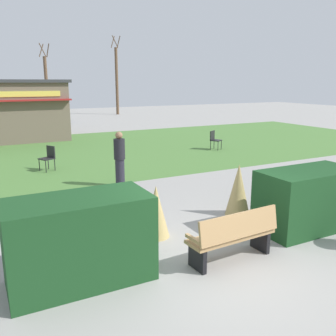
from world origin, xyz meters
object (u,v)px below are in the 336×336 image
at_px(tree_right_bg, 117,80).
at_px(cafe_chair_east, 214,139).
at_px(cafe_chair_west, 49,156).
at_px(tree_left_bg, 47,86).
at_px(person_strolling, 120,159).
at_px(park_bench, 233,236).
at_px(parked_car_center_slot, 36,115).

bearing_deg(tree_right_bg, cafe_chair_east, -97.52).
distance_m(cafe_chair_west, tree_left_bg, 20.91).
height_order(cafe_chair_west, tree_left_bg, tree_left_bg).
height_order(person_strolling, tree_left_bg, tree_left_bg).
height_order(park_bench, cafe_chair_west, park_bench).
xyz_separation_m(cafe_chair_east, parked_car_center_slot, (-5.73, 15.81, 0.12)).
bearing_deg(person_strolling, cafe_chair_east, -89.68).
distance_m(park_bench, tree_left_bg, 29.32).
height_order(park_bench, cafe_chair_east, park_bench).
bearing_deg(cafe_chair_east, person_strolling, -147.89).
bearing_deg(tree_right_bg, park_bench, -106.37).
height_order(tree_left_bg, tree_right_bg, tree_right_bg).
relative_size(park_bench, parked_car_center_slot, 0.40).
bearing_deg(cafe_chair_west, park_bench, -79.45).
bearing_deg(cafe_chair_west, tree_right_bg, 63.94).
bearing_deg(person_strolling, tree_left_bg, -36.89).
bearing_deg(parked_car_center_slot, tree_left_bg, 67.05).
distance_m(cafe_chair_west, tree_right_bg, 23.95).
height_order(cafe_chair_east, person_strolling, person_strolling).
relative_size(park_bench, tree_left_bg, 0.27).
height_order(park_bench, tree_right_bg, tree_right_bg).
xyz_separation_m(cafe_chair_east, person_strolling, (-6.17, -3.87, 0.33)).
height_order(cafe_chair_east, tree_left_bg, tree_left_bg).
relative_size(cafe_chair_west, person_strolling, 0.53).
height_order(parked_car_center_slot, tree_right_bg, tree_right_bg).
distance_m(person_strolling, parked_car_center_slot, 19.69).
bearing_deg(cafe_chair_west, tree_left_bg, 79.86).
relative_size(parked_car_center_slot, tree_left_bg, 0.68).
xyz_separation_m(park_bench, cafe_chair_east, (6.11, 9.42, 0.05)).
relative_size(parked_car_center_slot, tree_right_bg, 0.58).
relative_size(cafe_chair_east, person_strolling, 0.53).
bearing_deg(tree_right_bg, cafe_chair_west, -116.06).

